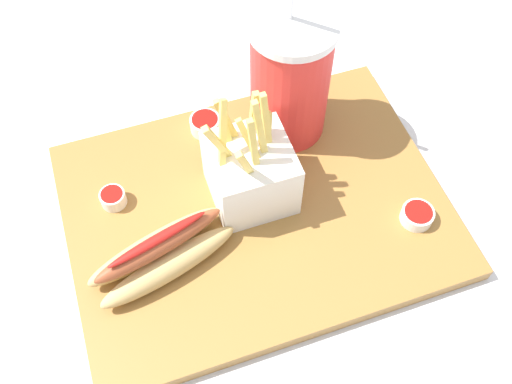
# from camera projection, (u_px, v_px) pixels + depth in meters

# --- Properties ---
(ground_plane) EXTENTS (2.40, 2.40, 0.02)m
(ground_plane) POSITION_uv_depth(u_px,v_px,m) (256.00, 218.00, 0.72)
(ground_plane) COLOR silver
(food_tray) EXTENTS (0.45, 0.34, 0.02)m
(food_tray) POSITION_uv_depth(u_px,v_px,m) (256.00, 210.00, 0.71)
(food_tray) COLOR olive
(food_tray) RESTS_ON ground_plane
(soda_cup) EXTENTS (0.10, 0.10, 0.27)m
(soda_cup) POSITION_uv_depth(u_px,v_px,m) (290.00, 78.00, 0.70)
(soda_cup) COLOR red
(soda_cup) RESTS_ON food_tray
(fries_basket) EXTENTS (0.10, 0.09, 0.16)m
(fries_basket) POSITION_uv_depth(u_px,v_px,m) (249.00, 172.00, 0.67)
(fries_basket) COLOR white
(fries_basket) RESTS_ON food_tray
(hot_dog_1) EXTENTS (0.18, 0.10, 0.06)m
(hot_dog_1) POSITION_uv_depth(u_px,v_px,m) (162.00, 253.00, 0.64)
(hot_dog_1) COLOR tan
(hot_dog_1) RESTS_ON food_tray
(ketchup_cup_1) EXTENTS (0.04, 0.04, 0.02)m
(ketchup_cup_1) POSITION_uv_depth(u_px,v_px,m) (417.00, 215.00, 0.68)
(ketchup_cup_1) COLOR white
(ketchup_cup_1) RESTS_ON food_tray
(ketchup_cup_2) EXTENTS (0.03, 0.03, 0.02)m
(ketchup_cup_2) POSITION_uv_depth(u_px,v_px,m) (113.00, 198.00, 0.69)
(ketchup_cup_2) COLOR white
(ketchup_cup_2) RESTS_ON food_tray
(ketchup_cup_3) EXTENTS (0.04, 0.04, 0.02)m
(ketchup_cup_3) POSITION_uv_depth(u_px,v_px,m) (205.00, 124.00, 0.75)
(ketchup_cup_3) COLOR white
(ketchup_cup_3) RESTS_ON food_tray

